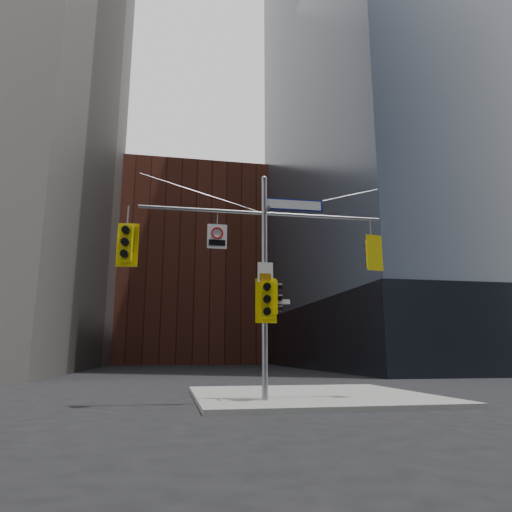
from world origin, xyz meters
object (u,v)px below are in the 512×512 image
object	(u,v)px
traffic_light_pole_side	(275,297)
traffic_light_pole_front	(266,300)
traffic_light_east_arm	(372,254)
regulatory_sign_arm	(217,236)
signal_assembly	(265,261)
traffic_light_west_arm	(126,244)
street_sign_blade	(293,205)

from	to	relation	value
traffic_light_pole_side	traffic_light_pole_front	xyz separation A→B (m)	(-0.32, -0.27, -0.11)
traffic_light_east_arm	traffic_light_pole_side	bearing A→B (deg)	-7.97
traffic_light_east_arm	traffic_light_pole_front	bearing A→B (deg)	-3.80
traffic_light_pole_side	regulatory_sign_arm	world-z (taller)	regulatory_sign_arm
traffic_light_pole_front	signal_assembly	bearing A→B (deg)	97.39
signal_assembly	traffic_light_pole_side	bearing A→B (deg)	0.40
traffic_light_east_arm	signal_assembly	bearing A→B (deg)	-7.94
traffic_light_east_arm	traffic_light_pole_front	world-z (taller)	traffic_light_east_arm
traffic_light_pole_side	traffic_light_west_arm	bearing A→B (deg)	96.21
street_sign_blade	regulatory_sign_arm	xyz separation A→B (m)	(-2.51, -0.02, -1.17)
street_sign_blade	regulatory_sign_arm	distance (m)	2.78
signal_assembly	street_sign_blade	distance (m)	2.17
traffic_light_pole_front	regulatory_sign_arm	bearing A→B (deg)	178.10
signal_assembly	traffic_light_pole_side	distance (m)	1.21
traffic_light_pole_front	regulatory_sign_arm	distance (m)	2.56
signal_assembly	traffic_light_east_arm	bearing A→B (deg)	0.02
traffic_light_pole_front	street_sign_blade	xyz separation A→B (m)	(0.98, 0.27, 3.21)
traffic_light_west_arm	traffic_light_east_arm	bearing A→B (deg)	6.15
traffic_light_west_arm	traffic_light_pole_front	xyz separation A→B (m)	(4.29, -0.28, -1.66)
traffic_light_pole_side	regulatory_sign_arm	distance (m)	2.67
traffic_light_east_arm	regulatory_sign_arm	size ratio (longest dim) A/B	1.53
street_sign_blade	traffic_light_west_arm	bearing A→B (deg)	-179.51
traffic_light_east_arm	traffic_light_pole_front	distance (m)	4.05
traffic_light_east_arm	regulatory_sign_arm	bearing A→B (deg)	-7.72
traffic_light_pole_side	street_sign_blade	size ratio (longest dim) A/B	0.51
traffic_light_pole_front	street_sign_blade	bearing A→B (deg)	22.60
traffic_light_west_arm	traffic_light_east_arm	world-z (taller)	traffic_light_west_arm
traffic_light_west_arm	street_sign_blade	bearing A→B (deg)	6.13
regulatory_sign_arm	traffic_light_pole_side	bearing A→B (deg)	-1.68
traffic_light_east_arm	traffic_light_pole_front	size ratio (longest dim) A/B	0.87
signal_assembly	traffic_light_east_arm	xyz separation A→B (m)	(3.68, 0.00, 0.38)
traffic_light_east_arm	street_sign_blade	distance (m)	3.11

